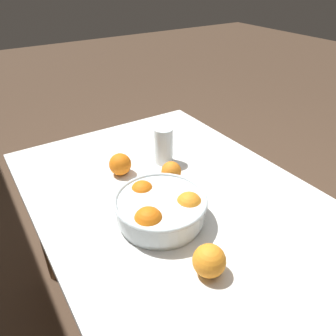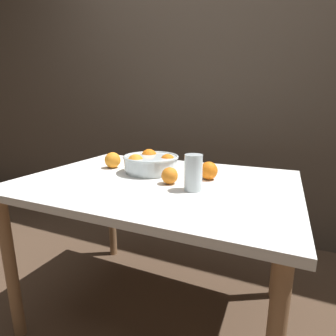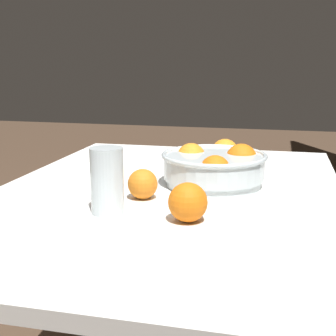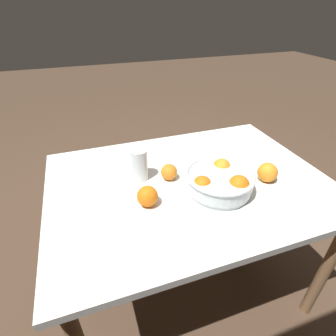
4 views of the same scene
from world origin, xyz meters
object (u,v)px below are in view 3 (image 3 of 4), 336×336
object	(u,v)px
juice_glass	(107,184)
orange_loose_near_bowl	(225,152)
orange_loose_aside	(143,184)
fruit_bowl	(214,167)
orange_loose_front	(188,202)

from	to	relation	value
juice_glass	orange_loose_near_bowl	bearing A→B (deg)	159.54
orange_loose_aside	fruit_bowl	bearing A→B (deg)	138.39
orange_loose_near_bowl	orange_loose_front	world-z (taller)	orange_loose_near_bowl
orange_loose_near_bowl	orange_loose_aside	distance (m)	0.42
fruit_bowl	orange_loose_front	xyz separation A→B (m)	(0.30, -0.01, -0.01)
fruit_bowl	orange_loose_aside	bearing A→B (deg)	-41.61
juice_glass	orange_loose_near_bowl	xyz separation A→B (m)	(-0.51, 0.19, -0.02)
fruit_bowl	juice_glass	distance (m)	0.34
orange_loose_aside	orange_loose_front	bearing A→B (deg)	45.30
juice_glass	orange_loose_aside	bearing A→B (deg)	159.98
orange_loose_front	orange_loose_aside	size ratio (longest dim) A/B	1.14
fruit_bowl	orange_loose_near_bowl	bearing A→B (deg)	179.75
fruit_bowl	orange_loose_aside	xyz separation A→B (m)	(0.16, -0.15, -0.01)
juice_glass	fruit_bowl	bearing A→B (deg)	146.20
juice_glass	orange_loose_aside	size ratio (longest dim) A/B	1.99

